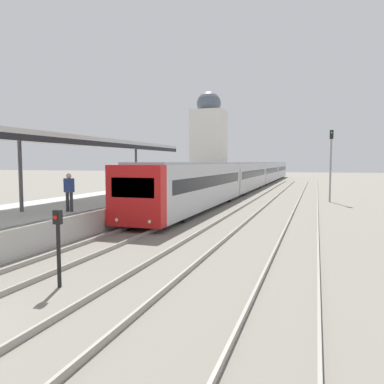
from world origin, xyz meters
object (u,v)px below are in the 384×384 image
person_on_platform (69,190)px  signal_post_near (58,240)px  signal_mast_far (331,158)px  train_near (255,173)px

person_on_platform → signal_post_near: bearing=-55.7°
person_on_platform → signal_post_near: 7.16m
person_on_platform → signal_mast_far: bearing=58.3°
signal_post_near → signal_mast_far: 25.15m
person_on_platform → train_near: size_ratio=0.02×
train_near → signal_post_near: (1.56, -41.26, -0.54)m
person_on_platform → train_near: (2.46, 35.38, -0.21)m
train_near → signal_mast_far: 19.43m
signal_post_near → signal_mast_far: bearing=73.3°
signal_mast_far → signal_post_near: bearing=-106.7°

